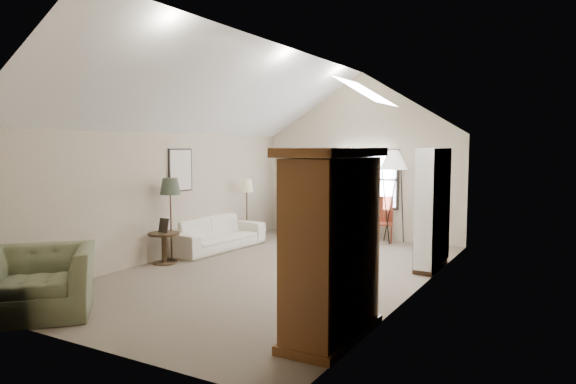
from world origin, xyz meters
The scene contains 18 objects.
room_shell centered at (0.00, 0.00, 3.21)m, with size 5.01×8.01×4.00m.
window centered at (0.10, 3.96, 1.45)m, with size 1.72×0.08×1.42m, color black.
skylight centered at (1.30, 0.90, 3.22)m, with size 0.80×1.20×0.52m, color white, non-canonical shape.
wall_art centered at (-1.88, 1.94, 1.73)m, with size 1.97×3.71×0.88m.
armoire centered at (2.18, -2.40, 1.10)m, with size 0.60×1.50×2.20m, color brown.
tv_alcove centered at (2.34, 1.60, 1.15)m, with size 0.32×1.30×2.10m, color white.
media_console centered at (2.32, 1.60, 0.30)m, with size 0.34×1.18×0.60m, color #382316.
tv_panel centered at (2.32, 1.60, 0.92)m, with size 0.05×0.90×0.55m, color black.
sofa centered at (-2.20, 1.09, 0.35)m, with size 2.38×0.93×0.70m, color white.
armchair_near centered at (-1.54, -3.57, 0.44)m, with size 1.36×1.19×0.89m, color #64694A.
armchair_far centered at (-1.16, 3.66, 0.45)m, with size 0.97×1.00×0.91m, color #5F6043.
coffee_table centered at (-0.11, 1.06, 0.21)m, with size 0.80×0.45×0.41m, color #341D15.
bowl centered at (-0.11, 1.06, 0.43)m, with size 0.19×0.19×0.05m, color #3E2819.
side_table centered at (-2.20, -0.51, 0.30)m, with size 0.60×0.60×0.60m, color #3E2819.
side_chair centered at (0.70, 3.70, 0.53)m, with size 0.41×0.41×1.06m, color maroon.
tripod_lamp centered at (0.91, 3.70, 1.09)m, with size 0.63×0.63×2.19m, color silver, non-canonical shape.
dark_lamp centered at (-2.20, -0.31, 0.83)m, with size 0.40×0.40×1.66m, color #272D20, non-canonical shape.
tan_lamp centered at (-2.20, 2.29, 0.75)m, with size 0.30×0.30×1.49m, color tan, non-canonical shape.
Camera 1 is at (4.61, -7.71, 2.22)m, focal length 32.00 mm.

